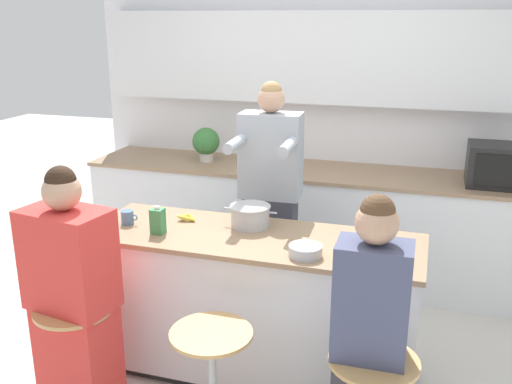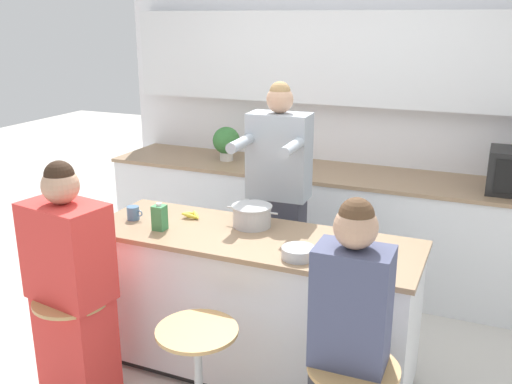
{
  "view_description": "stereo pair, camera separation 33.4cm",
  "coord_description": "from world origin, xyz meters",
  "px_view_note": "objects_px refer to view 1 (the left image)",
  "views": [
    {
      "loc": [
        0.95,
        -2.98,
        2.15
      ],
      "look_at": [
        0.0,
        0.07,
        1.17
      ],
      "focal_mm": 40.0,
      "sensor_mm": 36.0,
      "label": 1
    },
    {
      "loc": [
        1.27,
        -2.87,
        2.15
      ],
      "look_at": [
        0.0,
        0.07,
        1.17
      ],
      "focal_mm": 40.0,
      "sensor_mm": 36.0,
      "label": 2
    }
  ],
  "objects_px": {
    "banana_bunch": "(187,217)",
    "person_cooking": "(270,210)",
    "bar_stool_leftmost": "(78,352)",
    "bar_stool_center": "(212,379)",
    "person_wrapped_blanket": "(73,303)",
    "cooking_pot": "(250,216)",
    "kitchen_island": "(253,304)",
    "microwave": "(502,166)",
    "fruit_bowl": "(305,251)",
    "person_seated_near": "(368,354)",
    "coffee_cup_near": "(128,217)",
    "juice_carton": "(158,221)",
    "coffee_cup_far": "(343,251)",
    "potted_plant": "(206,142)"
  },
  "relations": [
    {
      "from": "person_wrapped_blanket",
      "to": "cooking_pot",
      "type": "relative_size",
      "value": 4.28
    },
    {
      "from": "banana_bunch",
      "to": "person_cooking",
      "type": "bearing_deg",
      "value": 49.39
    },
    {
      "from": "person_seated_near",
      "to": "potted_plant",
      "type": "distance_m",
      "value": 2.77
    },
    {
      "from": "cooking_pot",
      "to": "fruit_bowl",
      "type": "xyz_separation_m",
      "value": [
        0.42,
        -0.35,
        -0.04
      ]
    },
    {
      "from": "microwave",
      "to": "banana_bunch",
      "type": "bearing_deg",
      "value": -145.62
    },
    {
      "from": "juice_carton",
      "to": "coffee_cup_far",
      "type": "bearing_deg",
      "value": -3.02
    },
    {
      "from": "bar_stool_center",
      "to": "fruit_bowl",
      "type": "distance_m",
      "value": 0.82
    },
    {
      "from": "cooking_pot",
      "to": "microwave",
      "type": "bearing_deg",
      "value": 40.53
    },
    {
      "from": "bar_stool_center",
      "to": "person_cooking",
      "type": "distance_m",
      "value": 1.37
    },
    {
      "from": "potted_plant",
      "to": "bar_stool_leftmost",
      "type": "bearing_deg",
      "value": -87.06
    },
    {
      "from": "person_cooking",
      "to": "cooking_pot",
      "type": "distance_m",
      "value": 0.47
    },
    {
      "from": "coffee_cup_far",
      "to": "microwave",
      "type": "height_order",
      "value": "microwave"
    },
    {
      "from": "microwave",
      "to": "cooking_pot",
      "type": "bearing_deg",
      "value": -139.47
    },
    {
      "from": "coffee_cup_near",
      "to": "potted_plant",
      "type": "xyz_separation_m",
      "value": [
        -0.1,
        1.56,
        0.15
      ]
    },
    {
      "from": "kitchen_island",
      "to": "bar_stool_center",
      "type": "height_order",
      "value": "kitchen_island"
    },
    {
      "from": "juice_carton",
      "to": "fruit_bowl",
      "type": "bearing_deg",
      "value": -4.55
    },
    {
      "from": "person_wrapped_blanket",
      "to": "fruit_bowl",
      "type": "relative_size",
      "value": 7.89
    },
    {
      "from": "coffee_cup_far",
      "to": "banana_bunch",
      "type": "bearing_deg",
      "value": 163.1
    },
    {
      "from": "bar_stool_leftmost",
      "to": "person_cooking",
      "type": "relative_size",
      "value": 0.38
    },
    {
      "from": "bar_stool_center",
      "to": "coffee_cup_near",
      "type": "bearing_deg",
      "value": 141.51
    },
    {
      "from": "kitchen_island",
      "to": "person_wrapped_blanket",
      "type": "distance_m",
      "value": 1.06
    },
    {
      "from": "bar_stool_leftmost",
      "to": "banana_bunch",
      "type": "height_order",
      "value": "banana_bunch"
    },
    {
      "from": "person_cooking",
      "to": "banana_bunch",
      "type": "distance_m",
      "value": 0.64
    },
    {
      "from": "person_wrapped_blanket",
      "to": "kitchen_island",
      "type": "bearing_deg",
      "value": 48.21
    },
    {
      "from": "banana_bunch",
      "to": "potted_plant",
      "type": "distance_m",
      "value": 1.46
    },
    {
      "from": "bar_stool_leftmost",
      "to": "coffee_cup_near",
      "type": "xyz_separation_m",
      "value": [
        -0.01,
        0.63,
        0.57
      ]
    },
    {
      "from": "bar_stool_leftmost",
      "to": "kitchen_island",
      "type": "bearing_deg",
      "value": 40.18
    },
    {
      "from": "person_seated_near",
      "to": "fruit_bowl",
      "type": "height_order",
      "value": "person_seated_near"
    },
    {
      "from": "person_seated_near",
      "to": "bar_stool_center",
      "type": "bearing_deg",
      "value": -178.79
    },
    {
      "from": "cooking_pot",
      "to": "coffee_cup_far",
      "type": "xyz_separation_m",
      "value": [
        0.62,
        -0.34,
        -0.02
      ]
    },
    {
      "from": "person_wrapped_blanket",
      "to": "microwave",
      "type": "height_order",
      "value": "person_wrapped_blanket"
    },
    {
      "from": "coffee_cup_near",
      "to": "kitchen_island",
      "type": "bearing_deg",
      "value": 2.84
    },
    {
      "from": "person_seated_near",
      "to": "banana_bunch",
      "type": "xyz_separation_m",
      "value": [
        -1.24,
        0.78,
        0.27
      ]
    },
    {
      "from": "coffee_cup_far",
      "to": "banana_bunch",
      "type": "relative_size",
      "value": 0.81
    },
    {
      "from": "coffee_cup_near",
      "to": "juice_carton",
      "type": "bearing_deg",
      "value": -19.08
    },
    {
      "from": "bar_stool_leftmost",
      "to": "banana_bunch",
      "type": "bearing_deg",
      "value": 68.35
    },
    {
      "from": "person_wrapped_blanket",
      "to": "banana_bunch",
      "type": "bearing_deg",
      "value": 76.43
    },
    {
      "from": "microwave",
      "to": "coffee_cup_far",
      "type": "bearing_deg",
      "value": -119.04
    },
    {
      "from": "fruit_bowl",
      "to": "microwave",
      "type": "height_order",
      "value": "microwave"
    },
    {
      "from": "person_seated_near",
      "to": "microwave",
      "type": "height_order",
      "value": "person_seated_near"
    },
    {
      "from": "bar_stool_leftmost",
      "to": "potted_plant",
      "type": "distance_m",
      "value": 2.3
    },
    {
      "from": "cooking_pot",
      "to": "bar_stool_leftmost",
      "type": "bearing_deg",
      "value": -131.73
    },
    {
      "from": "kitchen_island",
      "to": "person_wrapped_blanket",
      "type": "xyz_separation_m",
      "value": [
        -0.81,
        -0.65,
        0.22
      ]
    },
    {
      "from": "kitchen_island",
      "to": "coffee_cup_near",
      "type": "bearing_deg",
      "value": -177.16
    },
    {
      "from": "bar_stool_center",
      "to": "fruit_bowl",
      "type": "relative_size",
      "value": 3.62
    },
    {
      "from": "kitchen_island",
      "to": "potted_plant",
      "type": "relative_size",
      "value": 6.68
    },
    {
      "from": "juice_carton",
      "to": "microwave",
      "type": "xyz_separation_m",
      "value": [
        2.03,
        1.59,
        0.1
      ]
    },
    {
      "from": "person_seated_near",
      "to": "coffee_cup_near",
      "type": "height_order",
      "value": "person_seated_near"
    },
    {
      "from": "bar_stool_leftmost",
      "to": "microwave",
      "type": "height_order",
      "value": "microwave"
    },
    {
      "from": "person_wrapped_blanket",
      "to": "person_seated_near",
      "type": "bearing_deg",
      "value": 9.26
    }
  ]
}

